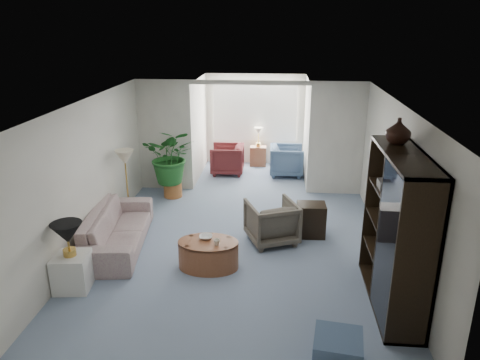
# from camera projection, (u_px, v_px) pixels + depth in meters

# --- Properties ---
(floor) EXTENTS (6.00, 6.00, 0.00)m
(floor) POSITION_uv_depth(u_px,v_px,m) (237.00, 254.00, 7.65)
(floor) COLOR #7C8BA4
(floor) RESTS_ON ground
(sunroom_floor) EXTENTS (2.60, 2.60, 0.00)m
(sunroom_floor) POSITION_uv_depth(u_px,v_px,m) (252.00, 175.00, 11.51)
(sunroom_floor) COLOR #7C8BA4
(sunroom_floor) RESTS_ON ground
(back_pier_left) EXTENTS (1.20, 0.12, 2.50)m
(back_pier_left) POSITION_uv_depth(u_px,v_px,m) (165.00, 136.00, 10.21)
(back_pier_left) COLOR silver
(back_pier_left) RESTS_ON ground
(back_pier_right) EXTENTS (1.20, 0.12, 2.50)m
(back_pier_right) POSITION_uv_depth(u_px,v_px,m) (337.00, 140.00, 9.90)
(back_pier_right) COLOR silver
(back_pier_right) RESTS_ON ground
(back_header) EXTENTS (2.60, 0.12, 0.10)m
(back_header) POSITION_uv_depth(u_px,v_px,m) (250.00, 83.00, 9.66)
(back_header) COLOR silver
(back_header) RESTS_ON back_pier_left
(window_pane) EXTENTS (2.20, 0.02, 1.50)m
(window_pane) POSITION_uv_depth(u_px,v_px,m) (255.00, 112.00, 12.06)
(window_pane) COLOR white
(window_blinds) EXTENTS (2.20, 0.02, 1.50)m
(window_blinds) POSITION_uv_depth(u_px,v_px,m) (255.00, 112.00, 12.03)
(window_blinds) COLOR white
(framed_picture) EXTENTS (0.04, 0.50, 0.40)m
(framed_picture) POSITION_uv_depth(u_px,v_px,m) (400.00, 162.00, 6.79)
(framed_picture) COLOR beige
(sofa) EXTENTS (1.15, 2.35, 0.66)m
(sofa) POSITION_uv_depth(u_px,v_px,m) (117.00, 228.00, 7.82)
(sofa) COLOR #B7AD9B
(sofa) RESTS_ON ground
(end_table) EXTENTS (0.54, 0.54, 0.53)m
(end_table) POSITION_uv_depth(u_px,v_px,m) (72.00, 272.00, 6.58)
(end_table) COLOR white
(end_table) RESTS_ON ground
(table_lamp) EXTENTS (0.44, 0.44, 0.30)m
(table_lamp) POSITION_uv_depth(u_px,v_px,m) (67.00, 233.00, 6.38)
(table_lamp) COLOR black
(table_lamp) RESTS_ON end_table
(floor_lamp) EXTENTS (0.36, 0.36, 0.28)m
(floor_lamp) POSITION_uv_depth(u_px,v_px,m) (125.00, 157.00, 8.63)
(floor_lamp) COLOR beige
(floor_lamp) RESTS_ON ground
(coffee_table) EXTENTS (1.02, 1.02, 0.45)m
(coffee_table) POSITION_uv_depth(u_px,v_px,m) (208.00, 254.00, 7.16)
(coffee_table) COLOR brown
(coffee_table) RESTS_ON ground
(coffee_bowl) EXTENTS (0.22, 0.22, 0.05)m
(coffee_bowl) POSITION_uv_depth(u_px,v_px,m) (206.00, 237.00, 7.18)
(coffee_bowl) COLOR silver
(coffee_bowl) RESTS_ON coffee_table
(coffee_cup) EXTENTS (0.11, 0.11, 0.09)m
(coffee_cup) POSITION_uv_depth(u_px,v_px,m) (217.00, 242.00, 6.96)
(coffee_cup) COLOR silver
(coffee_cup) RESTS_ON coffee_table
(wingback_chair) EXTENTS (1.04, 1.06, 0.75)m
(wingback_chair) POSITION_uv_depth(u_px,v_px,m) (272.00, 222.00, 7.97)
(wingback_chair) COLOR #666050
(wingback_chair) RESTS_ON ground
(side_table_dark) EXTENTS (0.52, 0.42, 0.61)m
(side_table_dark) POSITION_uv_depth(u_px,v_px,m) (311.00, 220.00, 8.21)
(side_table_dark) COLOR black
(side_table_dark) RESTS_ON ground
(entertainment_cabinet) EXTENTS (0.51, 1.92, 2.13)m
(entertainment_cabinet) POSITION_uv_depth(u_px,v_px,m) (397.00, 231.00, 6.02)
(entertainment_cabinet) COLOR black
(entertainment_cabinet) RESTS_ON ground
(cabinet_urn) EXTENTS (0.33, 0.33, 0.35)m
(cabinet_urn) POSITION_uv_depth(u_px,v_px,m) (398.00, 131.00, 6.08)
(cabinet_urn) COLOR black
(cabinet_urn) RESTS_ON entertainment_cabinet
(ottoman) EXTENTS (0.60, 0.60, 0.42)m
(ottoman) POSITION_uv_depth(u_px,v_px,m) (337.00, 353.00, 5.06)
(ottoman) COLOR #4B6081
(ottoman) RESTS_ON ground
(plant_pot) EXTENTS (0.40, 0.40, 0.32)m
(plant_pot) POSITION_uv_depth(u_px,v_px,m) (173.00, 190.00, 10.08)
(plant_pot) COLOR #A56130
(plant_pot) RESTS_ON ground
(house_plant) EXTENTS (1.11, 0.96, 1.23)m
(house_plant) POSITION_uv_depth(u_px,v_px,m) (171.00, 156.00, 9.83)
(house_plant) COLOR #216123
(house_plant) RESTS_ON plant_pot
(sunroom_chair_blue) EXTENTS (0.84, 0.82, 0.75)m
(sunroom_chair_blue) POSITION_uv_depth(u_px,v_px,m) (287.00, 160.00, 11.43)
(sunroom_chair_blue) COLOR #4B6081
(sunroom_chair_blue) RESTS_ON ground
(sunroom_chair_maroon) EXTENTS (0.83, 0.81, 0.74)m
(sunroom_chair_maroon) POSITION_uv_depth(u_px,v_px,m) (227.00, 159.00, 11.56)
(sunroom_chair_maroon) COLOR maroon
(sunroom_chair_maroon) RESTS_ON ground
(sunroom_table) EXTENTS (0.43, 0.34, 0.52)m
(sunroom_table) POSITION_uv_depth(u_px,v_px,m) (258.00, 156.00, 12.24)
(sunroom_table) COLOR brown
(sunroom_table) RESTS_ON ground
(shelf_clutter) EXTENTS (0.30, 1.12, 1.06)m
(shelf_clutter) POSITION_uv_depth(u_px,v_px,m) (397.00, 227.00, 5.82)
(shelf_clutter) COLOR black
(shelf_clutter) RESTS_ON entertainment_cabinet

